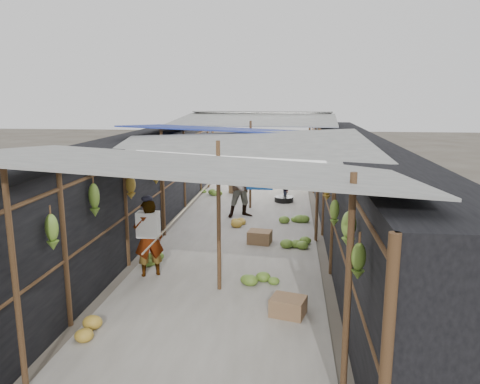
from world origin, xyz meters
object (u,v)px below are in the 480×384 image
at_px(black_basin, 284,199).
at_px(shopper_blue, 243,185).
at_px(crate_near, 260,237).
at_px(vendor_elderly, 149,238).
at_px(vendor_seated, 284,186).

distance_m(black_basin, shopper_blue, 2.39).
bearing_deg(crate_near, black_basin, 92.27).
bearing_deg(crate_near, vendor_elderly, -123.04).
bearing_deg(black_basin, vendor_elderly, -110.18).
bearing_deg(black_basin, vendor_seated, 90.88).
relative_size(vendor_elderly, shopper_blue, 0.81).
distance_m(vendor_elderly, shopper_blue, 4.67).
height_order(shopper_blue, vendor_seated, shopper_blue).
xyz_separation_m(crate_near, shopper_blue, (-0.61, 2.33, 0.75)).
distance_m(vendor_elderly, vendor_seated, 7.14).
bearing_deg(black_basin, shopper_blue, -118.72).
xyz_separation_m(vendor_elderly, vendor_seated, (2.37, 6.73, -0.25)).
relative_size(crate_near, vendor_elderly, 0.35).
relative_size(crate_near, black_basin, 0.86).
relative_size(black_basin, vendor_elderly, 0.40).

